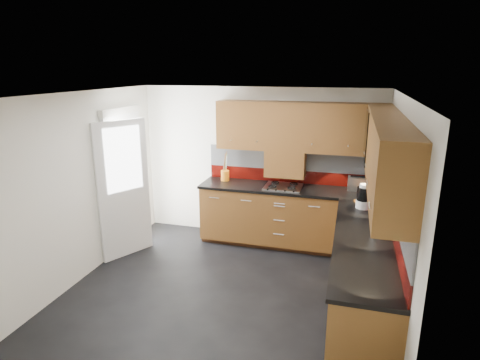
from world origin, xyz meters
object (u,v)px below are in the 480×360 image
(gas_hob, at_px, (283,187))
(utensil_pot, at_px, (225,174))
(toaster, at_px, (358,184))
(food_processor, at_px, (364,197))

(gas_hob, distance_m, utensil_pot, 0.97)
(toaster, bearing_deg, food_processor, -84.99)
(gas_hob, relative_size, food_processor, 1.74)
(gas_hob, relative_size, toaster, 1.92)
(gas_hob, height_order, toaster, toaster)
(utensil_pot, bearing_deg, food_processor, -19.94)
(gas_hob, bearing_deg, utensil_pot, 171.23)
(gas_hob, xyz_separation_m, toaster, (1.07, 0.16, 0.09))
(toaster, relative_size, food_processor, 0.91)
(gas_hob, xyz_separation_m, utensil_pot, (-0.96, 0.15, 0.09))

